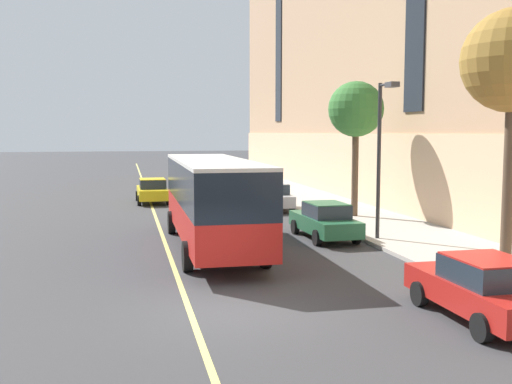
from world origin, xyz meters
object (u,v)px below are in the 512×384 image
parked_car_red_7 (483,288)px  taxi_cab (152,191)px  parked_car_champagne_1 (228,178)px  parked_car_navy_5 (243,184)px  street_tree_far_uptown (356,111)px  parked_car_green_2 (325,221)px  parked_car_silver_6 (273,196)px  city_bus (212,197)px  street_lamp (382,143)px

parked_car_red_7 → taxi_cab: size_ratio=1.01×
parked_car_champagne_1 → parked_car_navy_5: size_ratio=1.02×
street_tree_far_uptown → parked_car_green_2: bearing=-122.8°
parked_car_green_2 → parked_car_navy_5: (0.01, 17.97, -0.00)m
parked_car_green_2 → parked_car_red_7: (0.11, -11.29, 0.00)m
parked_car_champagne_1 → parked_car_silver_6: 14.73m
parked_car_champagne_1 → parked_car_navy_5: bearing=-89.9°
city_bus → parked_car_champagne_1: 26.28m
parked_car_navy_5 → parked_car_silver_6: 8.17m
parked_car_navy_5 → taxi_cab: same height
parked_car_champagne_1 → taxi_cab: size_ratio=1.03×
taxi_cab → street_lamp: bearing=-62.2°
parked_car_navy_5 → parked_car_silver_6: same height
taxi_cab → street_tree_far_uptown: size_ratio=0.64×
parked_car_silver_6 → street_lamp: street_lamp is taller
parked_car_red_7 → street_tree_far_uptown: 17.66m
parked_car_navy_5 → parked_car_green_2: bearing=-90.0°
parked_car_silver_6 → parked_car_champagne_1: bearing=90.6°
parked_car_silver_6 → parked_car_red_7: (-0.04, -21.10, 0.00)m
parked_car_champagne_1 → parked_car_red_7: 35.83m
street_tree_far_uptown → parked_car_champagne_1: bearing=100.2°
parked_car_navy_5 → street_lamp: street_lamp is taller
taxi_cab → street_lamp: (8.43, -16.02, 3.28)m
parked_car_green_2 → parked_car_silver_6: 9.81m
parked_car_green_2 → parked_car_silver_6: same height
city_bus → street_tree_far_uptown: bearing=38.2°
parked_car_green_2 → parked_car_red_7: size_ratio=1.03×
city_bus → street_lamp: 7.16m
parked_car_navy_5 → taxi_cab: bearing=-153.4°
parked_car_red_7 → parked_car_navy_5: bearing=90.2°
parked_car_green_2 → street_tree_far_uptown: bearing=57.2°
parked_car_green_2 → parked_car_champagne_1: bearing=90.0°
city_bus → parked_car_silver_6: 12.24m
parked_car_red_7 → taxi_cab: bearing=104.3°
city_bus → parked_car_navy_5: city_bus is taller
city_bus → street_lamp: size_ratio=1.85×
city_bus → parked_car_green_2: (4.95, 1.24, -1.24)m
parked_car_silver_6 → taxi_cab: same height
parked_car_navy_5 → taxi_cab: 7.31m
city_bus → parked_car_navy_5: size_ratio=2.60×
street_tree_far_uptown → street_lamp: bearing=-103.0°
parked_car_navy_5 → parked_car_silver_6: (0.15, -8.16, 0.00)m
parked_car_green_2 → street_tree_far_uptown: street_tree_far_uptown is taller
parked_car_green_2 → taxi_cab: size_ratio=1.05×
city_bus → taxi_cab: (-1.57, 15.94, -1.24)m
street_tree_far_uptown → parked_car_red_7: bearing=-101.4°
parked_car_red_7 → parked_car_silver_6: bearing=89.9°
parked_car_green_2 → street_lamp: street_lamp is taller
parked_car_champagne_1 → parked_car_red_7: same height
city_bus → parked_car_navy_5: (4.96, 19.21, -1.24)m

